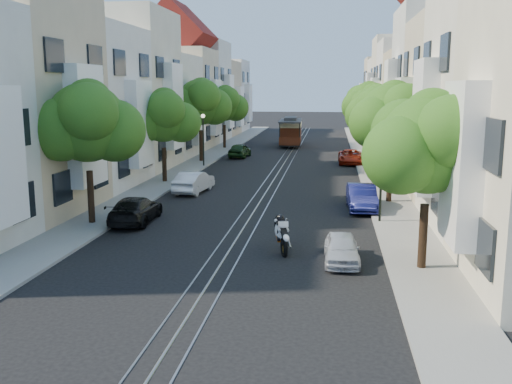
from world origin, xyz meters
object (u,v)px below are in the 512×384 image
(tree_w_c, at_px, (201,103))
(tree_w_a, at_px, (88,124))
(tree_e_d, at_px, (368,104))
(parked_car_w_far, at_px, (240,150))
(tree_e_b, at_px, (393,118))
(lamp_east, at_px, (382,164))
(parked_car_w_mid, at_px, (194,182))
(tree_w_b, at_px, (164,118))
(parked_car_w_near, at_px, (135,210))
(parked_car_e_near, at_px, (342,248))
(tree_e_c, at_px, (378,112))
(cable_car, at_px, (291,130))
(tree_w_d, at_px, (225,105))
(sportbike_rider, at_px, (281,232))
(tree_e_a, at_px, (430,147))
(parked_car_e_mid, at_px, (362,197))
(parked_car_e_far, at_px, (351,157))

(tree_w_c, bearing_deg, tree_w_a, -90.00)
(tree_e_d, bearing_deg, parked_car_w_far, -168.80)
(tree_e_b, bearing_deg, lamp_east, -100.93)
(parked_car_w_mid, distance_m, parked_car_w_far, 17.86)
(tree_w_b, distance_m, tree_w_c, 11.02)
(tree_w_a, xyz_separation_m, parked_car_w_far, (2.74, 26.69, -4.08))
(tree_e_d, xyz_separation_m, tree_w_a, (-14.40, -29.00, -0.13))
(tree_w_a, xyz_separation_m, parked_car_w_near, (1.85, 0.70, -4.10))
(parked_car_w_near, bearing_deg, parked_car_w_far, -94.02)
(parked_car_e_near, bearing_deg, tree_e_b, 74.64)
(tree_e_c, bearing_deg, cable_car, 111.38)
(lamp_east, height_order, parked_car_e_near, lamp_east)
(tree_w_d, distance_m, sportbike_rider, 38.58)
(parked_car_e_near, bearing_deg, tree_w_a, 157.71)
(tree_e_a, height_order, sportbike_rider, tree_e_a)
(tree_w_c, bearing_deg, parked_car_e_mid, -54.68)
(tree_w_b, xyz_separation_m, sportbike_rider, (9.20, -15.28, -3.59))
(sportbike_rider, bearing_deg, parked_car_w_near, 135.69)
(tree_w_a, xyz_separation_m, lamp_east, (13.44, 2.02, -1.89))
(tree_w_a, relative_size, parked_car_e_mid, 1.64)
(tree_e_d, distance_m, tree_w_d, 15.25)
(tree_w_a, bearing_deg, tree_e_b, 25.92)
(lamp_east, distance_m, parked_car_e_far, 21.58)
(tree_e_d, distance_m, parked_car_w_mid, 23.67)
(tree_e_a, distance_m, parked_car_w_near, 14.29)
(sportbike_rider, relative_size, parked_car_e_far, 0.50)
(lamp_east, relative_size, parked_car_e_near, 1.32)
(tree_e_a, relative_size, parked_car_e_near, 1.98)
(tree_e_b, height_order, parked_car_e_mid, tree_e_b)
(tree_w_c, height_order, parked_car_w_far, tree_w_c)
(tree_w_a, relative_size, tree_w_b, 1.07)
(cable_car, height_order, parked_car_w_near, cable_car)
(parked_car_w_mid, bearing_deg, parked_car_e_far, -117.24)
(tree_e_b, bearing_deg, parked_car_w_mid, 171.08)
(tree_w_b, bearing_deg, tree_e_a, -49.73)
(tree_e_a, distance_m, tree_w_a, 15.25)
(tree_w_d, relative_size, parked_car_e_near, 2.06)
(tree_e_d, height_order, parked_car_w_far, tree_e_d)
(parked_car_w_mid, bearing_deg, sportbike_rider, 125.15)
(tree_w_a, relative_size, parked_car_e_far, 1.54)
(parked_car_e_far, xyz_separation_m, parked_car_w_far, (-10.00, 3.21, 0.05))
(tree_e_d, bearing_deg, cable_car, 131.32)
(sportbike_rider, bearing_deg, tree_w_c, 93.38)
(parked_car_e_far, bearing_deg, tree_e_d, 72.75)
(sportbike_rider, bearing_deg, cable_car, 77.65)
(cable_car, distance_m, parked_car_e_mid, 33.39)
(tree_e_b, bearing_deg, tree_e_a, -90.00)
(tree_e_d, relative_size, tree_w_b, 1.09)
(parked_car_w_near, bearing_deg, tree_e_a, 153.54)
(tree_e_a, height_order, tree_e_b, tree_e_b)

